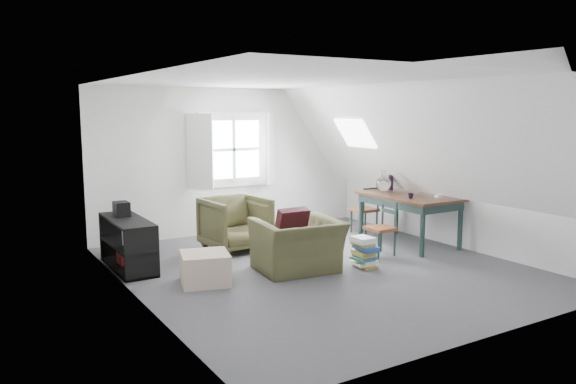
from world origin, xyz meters
TOP-DOWN VIEW (x-y plane):
  - floor at (0.00, 0.00)m, footprint 5.50×5.50m
  - ceiling at (0.00, 0.00)m, footprint 5.50×5.50m
  - wall_back at (0.00, 2.75)m, footprint 5.00×0.00m
  - wall_front at (0.00, -2.75)m, footprint 5.00×0.00m
  - wall_left at (-2.50, 0.00)m, footprint 0.00×5.50m
  - wall_right at (2.50, 0.00)m, footprint 0.00×5.50m
  - slope_left at (-1.55, 0.00)m, footprint 3.19×5.50m
  - slope_right at (1.55, 0.00)m, footprint 3.19×5.50m
  - dormer_window at (0.00, 2.68)m, footprint 1.71×0.35m
  - skylight at (1.55, 1.30)m, footprint 0.35×0.75m
  - armchair_near at (-0.36, 0.05)m, footprint 1.16×1.04m
  - armchair_far at (-0.56, 1.52)m, footprint 0.95×0.97m
  - throw_pillow at (-0.36, 0.20)m, footprint 0.45×0.26m
  - ottoman at (-1.62, 0.19)m, footprint 0.71×0.71m
  - dining_table at (1.97, 0.43)m, footprint 0.96×1.60m
  - demijohn at (1.82, 0.88)m, footprint 0.25×0.25m
  - vase_twigs at (2.07, 0.98)m, footprint 0.08×0.09m
  - cup at (1.72, 0.13)m, footprint 0.11×0.11m
  - paper_box at (2.17, -0.02)m, footprint 0.13×0.09m
  - dining_chair_far at (1.88, 1.40)m, footprint 0.39×0.39m
  - dining_chair_near at (1.16, 0.12)m, footprint 0.37×0.37m
  - media_shelf at (-2.24, 1.32)m, footprint 0.44×1.33m
  - electronics_box at (-2.24, 1.62)m, footprint 0.19×0.27m
  - magazine_stack at (0.52, -0.26)m, footprint 0.31×0.37m

SIDE VIEW (x-z plane):
  - floor at x=0.00m, z-range 0.00..0.00m
  - armchair_near at x=-0.36m, z-range -0.35..0.35m
  - armchair_far at x=-0.56m, z-range -0.41..0.41m
  - ottoman at x=-1.62m, z-range 0.00..0.38m
  - magazine_stack at x=0.52m, z-range 0.00..0.42m
  - media_shelf at x=-2.24m, z-range -0.03..0.65m
  - dining_chair_near at x=1.16m, z-range 0.02..0.81m
  - dining_chair_far at x=1.88m, z-range 0.02..0.84m
  - throw_pillow at x=-0.36m, z-range 0.37..0.84m
  - dining_table at x=1.97m, z-range 0.29..1.09m
  - electronics_box at x=-2.24m, z-range 0.67..0.88m
  - cup at x=1.72m, z-range 0.76..0.84m
  - paper_box at x=2.17m, z-range 0.80..0.84m
  - demijohn at x=1.82m, z-range 0.77..1.11m
  - vase_twigs at x=2.07m, z-range 0.62..1.26m
  - wall_back at x=0.00m, z-range -1.25..3.75m
  - wall_front at x=0.00m, z-range -1.25..3.75m
  - wall_left at x=-2.50m, z-range -1.50..4.00m
  - wall_right at x=2.50m, z-range -1.50..4.00m
  - dormer_window at x=0.00m, z-range 0.80..2.10m
  - skylight at x=1.55m, z-range 1.51..1.98m
  - slope_left at x=-1.55m, z-range -0.47..4.02m
  - slope_right at x=1.55m, z-range -0.47..4.02m
  - ceiling at x=0.00m, z-range 2.50..2.50m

